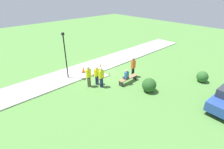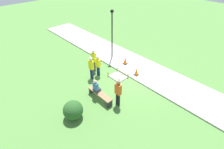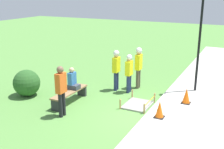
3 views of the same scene
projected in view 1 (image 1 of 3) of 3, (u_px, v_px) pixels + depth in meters
ground_plane at (105, 71)px, 17.43m from camera, size 60.00×60.00×0.00m
sidewalk at (95, 66)px, 18.42m from camera, size 28.00×3.09×0.10m
wet_concrete_patch at (101, 76)px, 16.41m from camera, size 1.25×1.01×0.39m
traffic_cone_near_patch at (101, 66)px, 17.50m from camera, size 0.34×0.34×0.61m
traffic_cone_far_patch at (83, 69)px, 16.83m from camera, size 0.34×0.34×0.62m
park_bench at (128, 79)px, 15.17m from camera, size 1.98×0.44×0.49m
person_seated_on_bench at (126, 75)px, 14.73m from camera, size 0.36×0.44×0.89m
worker_supervisor at (97, 74)px, 14.63m from camera, size 0.40×0.25×1.71m
worker_assistant at (101, 75)px, 14.18m from camera, size 0.40×0.26×1.83m
worker_trainee at (89, 74)px, 14.23m from camera, size 0.40×0.27×1.90m
bystander_in_orange_shirt at (133, 66)px, 15.86m from camera, size 0.40×0.24×1.86m
lamppost_near at (65, 49)px, 14.78m from camera, size 0.28×0.28×4.13m
shrub_rounded_near at (202, 77)px, 15.28m from camera, size 0.97×0.97×0.97m
shrub_rounded_mid at (149, 85)px, 13.80m from camera, size 1.13×1.13×1.13m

